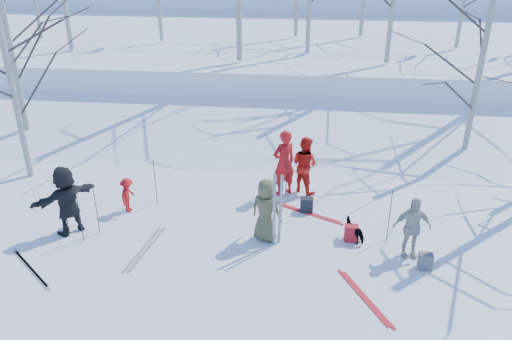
# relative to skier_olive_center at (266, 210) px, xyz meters

# --- Properties ---
(ground) EXTENTS (120.00, 120.00, 0.00)m
(ground) POSITION_rel_skier_olive_center_xyz_m (-0.37, -0.36, -0.79)
(ground) COLOR white
(ground) RESTS_ON ground
(snow_ramp) EXTENTS (70.00, 9.49, 4.12)m
(snow_ramp) POSITION_rel_skier_olive_center_xyz_m (-0.37, 6.64, -0.64)
(snow_ramp) COLOR white
(snow_ramp) RESTS_ON ground
(snow_plateau) EXTENTS (70.00, 18.00, 2.20)m
(snow_plateau) POSITION_rel_skier_olive_center_xyz_m (-0.37, 16.64, 0.21)
(snow_plateau) COLOR white
(snow_plateau) RESTS_ON ground
(skier_olive_center) EXTENTS (0.91, 0.76, 1.59)m
(skier_olive_center) POSITION_rel_skier_olive_center_xyz_m (0.00, 0.00, 0.00)
(skier_olive_center) COLOR #4A4B2D
(skier_olive_center) RESTS_ON ground
(skier_red_north) EXTENTS (0.84, 0.78, 1.92)m
(skier_red_north) POSITION_rel_skier_olive_center_xyz_m (0.28, 2.40, 0.17)
(skier_red_north) COLOR #B61113
(skier_red_north) RESTS_ON ground
(skier_redor_behind) EXTENTS (1.02, 0.99, 1.66)m
(skier_redor_behind) POSITION_rel_skier_olive_center_xyz_m (0.85, 2.64, 0.04)
(skier_redor_behind) COLOR red
(skier_redor_behind) RESTS_ON ground
(skier_red_seated) EXTENTS (0.40, 0.64, 0.96)m
(skier_red_seated) POSITION_rel_skier_olive_center_xyz_m (-3.76, 0.94, -0.31)
(skier_red_seated) COLOR #B61113
(skier_red_seated) RESTS_ON ground
(skier_cream_east) EXTENTS (0.92, 0.48, 1.50)m
(skier_cream_east) POSITION_rel_skier_olive_center_xyz_m (3.33, -0.34, -0.04)
(skier_cream_east) COLOR beige
(skier_cream_east) RESTS_ON ground
(skier_grey_west) EXTENTS (1.44, 1.61, 1.78)m
(skier_grey_west) POSITION_rel_skier_olive_center_xyz_m (-4.84, -0.22, 0.09)
(skier_grey_west) COLOR black
(skier_grey_west) RESTS_ON ground
(dog) EXTENTS (0.67, 0.64, 0.54)m
(dog) POSITION_rel_skier_olive_center_xyz_m (2.14, 0.18, -0.52)
(dog) COLOR black
(dog) RESTS_ON ground
(upright_ski_left) EXTENTS (0.08, 0.16, 1.90)m
(upright_ski_left) POSITION_rel_skier_olive_center_xyz_m (0.21, -0.25, 0.16)
(upright_ski_left) COLOR silver
(upright_ski_left) RESTS_ON ground
(upright_ski_right) EXTENTS (0.13, 0.23, 1.89)m
(upright_ski_right) POSITION_rel_skier_olive_center_xyz_m (0.35, -0.23, 0.16)
(upright_ski_right) COLOR silver
(upright_ski_right) RESTS_ON ground
(ski_pair_a) EXTENTS (2.07, 2.10, 0.02)m
(ski_pair_a) POSITION_rel_skier_olive_center_xyz_m (-5.07, -1.80, -0.78)
(ski_pair_a) COLOR silver
(ski_pair_a) RESTS_ON ground
(ski_pair_b) EXTENTS (0.77, 1.96, 0.02)m
(ski_pair_b) POSITION_rel_skier_olive_center_xyz_m (-2.79, -0.76, -0.78)
(ski_pair_b) COLOR silver
(ski_pair_b) RESTS_ON ground
(ski_pair_c) EXTENTS (1.74, 2.06, 0.02)m
(ski_pair_c) POSITION_rel_skier_olive_center_xyz_m (1.05, 1.32, -0.78)
(ski_pair_c) COLOR red
(ski_pair_c) RESTS_ON ground
(ski_pair_d) EXTENTS (1.76, 2.06, 0.02)m
(ski_pair_d) POSITION_rel_skier_olive_center_xyz_m (2.21, -1.97, -0.78)
(ski_pair_d) COLOR red
(ski_pair_d) RESTS_ON ground
(ski_pole_a) EXTENTS (0.02, 0.02, 1.34)m
(ski_pole_a) POSITION_rel_skier_olive_center_xyz_m (-3.12, 1.37, -0.12)
(ski_pole_a) COLOR black
(ski_pole_a) RESTS_ON ground
(ski_pole_b) EXTENTS (0.02, 0.02, 1.34)m
(ski_pole_b) POSITION_rel_skier_olive_center_xyz_m (-4.37, -0.59, -0.12)
(ski_pole_b) COLOR black
(ski_pole_b) RESTS_ON ground
(ski_pole_c) EXTENTS (0.02, 0.02, 1.34)m
(ski_pole_c) POSITION_rel_skier_olive_center_xyz_m (-4.12, -0.21, -0.12)
(ski_pole_c) COLOR black
(ski_pole_c) RESTS_ON ground
(ski_pole_d) EXTENTS (0.02, 0.02, 1.34)m
(ski_pole_d) POSITION_rel_skier_olive_center_xyz_m (2.93, 0.30, -0.12)
(ski_pole_d) COLOR black
(ski_pole_d) RESTS_ON ground
(ski_pole_e) EXTENTS (0.02, 0.02, 1.34)m
(ski_pole_e) POSITION_rel_skier_olive_center_xyz_m (0.36, 2.25, -0.12)
(ski_pole_e) COLOR black
(ski_pole_e) RESTS_ON ground
(ski_pole_f) EXTENTS (0.02, 0.02, 1.34)m
(ski_pole_f) POSITION_rel_skier_olive_center_xyz_m (-4.89, -0.29, -0.12)
(ski_pole_f) COLOR black
(ski_pole_f) RESTS_ON ground
(backpack_red) EXTENTS (0.32, 0.22, 0.42)m
(backpack_red) POSITION_rel_skier_olive_center_xyz_m (2.05, 0.14, -0.58)
(backpack_red) COLOR #A7191F
(backpack_red) RESTS_ON ground
(backpack_grey) EXTENTS (0.30, 0.20, 0.38)m
(backpack_grey) POSITION_rel_skier_olive_center_xyz_m (3.62, -0.81, -0.60)
(backpack_grey) COLOR #53565A
(backpack_grey) RESTS_ON ground
(backpack_dark) EXTENTS (0.34, 0.24, 0.40)m
(backpack_dark) POSITION_rel_skier_olive_center_xyz_m (0.96, 1.44, -0.59)
(backpack_dark) COLOR black
(backpack_dark) RESTS_ON ground
(birch_edge_a) EXTENTS (4.31, 4.31, 5.30)m
(birch_edge_a) POSITION_rel_skier_olive_center_xyz_m (-7.52, 2.70, 1.86)
(birch_edge_a) COLOR silver
(birch_edge_a) RESTS_ON ground
(birch_edge_d) EXTENTS (5.02, 5.02, 6.31)m
(birch_edge_d) POSITION_rel_skier_olive_center_xyz_m (-9.02, 5.36, 2.36)
(birch_edge_d) COLOR silver
(birch_edge_d) RESTS_ON ground
(birch_edge_e) EXTENTS (4.19, 4.19, 5.13)m
(birch_edge_e) POSITION_rel_skier_olive_center_xyz_m (5.98, 5.29, 1.77)
(birch_edge_e) COLOR silver
(birch_edge_e) RESTS_ON ground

